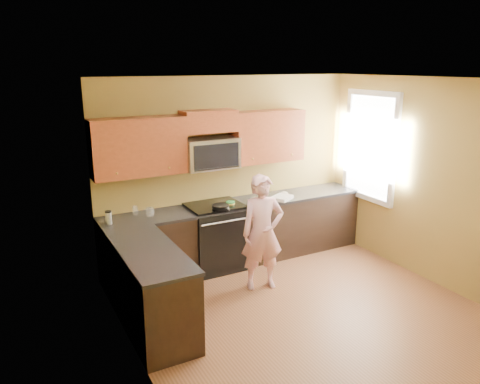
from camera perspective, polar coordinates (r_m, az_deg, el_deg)
floor at (r=5.71m, az=8.22°, el=-14.59°), size 4.00×4.00×0.00m
ceiling at (r=4.95m, az=9.45°, el=13.59°), size 4.00×4.00×0.00m
wall_back at (r=6.82m, az=-1.30°, el=2.82°), size 4.00×0.00×4.00m
wall_front at (r=3.87m, az=26.96°, el=-9.09°), size 4.00×0.00×4.00m
wall_left at (r=4.33m, az=-13.06°, el=-5.19°), size 0.00×4.00×4.00m
wall_right at (r=6.54m, az=23.00°, el=1.01°), size 0.00×4.00×4.00m
cabinet_back_run at (r=6.82m, az=-0.11°, el=-5.15°), size 4.00×0.60×0.88m
cabinet_left_run at (r=5.30m, az=-11.03°, el=-11.85°), size 0.60×1.60×0.88m
countertop_back at (r=6.66m, az=-0.07°, el=-1.47°), size 4.00×0.62×0.04m
countertop_left at (r=5.11m, az=-11.19°, el=-7.24°), size 0.62×1.60×0.04m
stove at (r=6.62m, az=-3.07°, el=-5.50°), size 0.76×0.65×0.95m
microwave at (r=6.45m, az=-3.67°, el=2.97°), size 0.76×0.40×0.42m
upper_cab_left at (r=6.15m, az=-12.23°, el=2.02°), size 1.22×0.33×0.75m
upper_cab_right at (r=6.91m, az=3.32°, el=3.83°), size 1.12×0.33×0.75m
upper_cab_over_mw at (r=6.37m, az=-3.91°, el=8.74°), size 0.76×0.33×0.30m
window at (r=7.25m, az=15.83°, el=5.43°), size 0.06×1.06×1.66m
woman at (r=5.96m, az=2.80°, el=-5.03°), size 0.63×0.50×1.52m
frying_pan at (r=6.30m, az=-2.40°, el=-2.04°), size 0.24×0.41×0.05m
butter_tub at (r=6.49m, az=-1.19°, el=-1.76°), size 0.13×0.13×0.09m
toast_slice at (r=6.76m, az=3.54°, el=-1.02°), size 0.12×0.12×0.01m
napkin_a at (r=6.53m, az=2.18°, el=-1.40°), size 0.11×0.12×0.06m
napkin_b at (r=7.02m, az=5.51°, el=-0.22°), size 0.15×0.16×0.07m
dish_towel at (r=6.84m, az=5.21°, el=-0.71°), size 0.38×0.36×0.05m
travel_mug at (r=6.00m, az=-15.88°, el=-3.83°), size 0.10×0.10×0.17m
glass_a at (r=6.27m, az=-12.83°, el=-2.23°), size 0.08×0.08×0.12m
glass_b at (r=6.15m, az=-10.93°, el=-2.44°), size 0.07×0.07×0.12m
glass_c at (r=6.17m, az=-11.22°, el=-2.43°), size 0.09×0.09×0.12m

